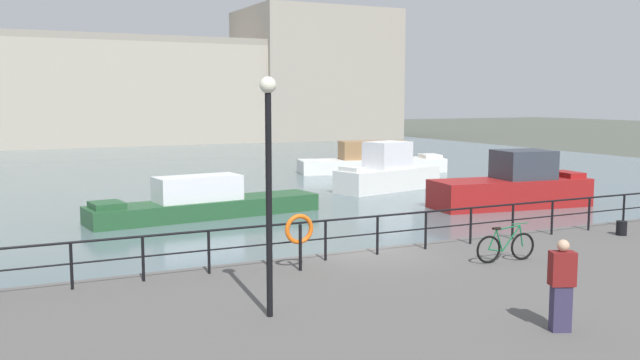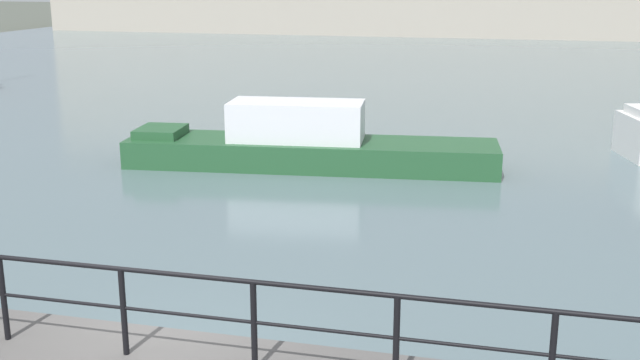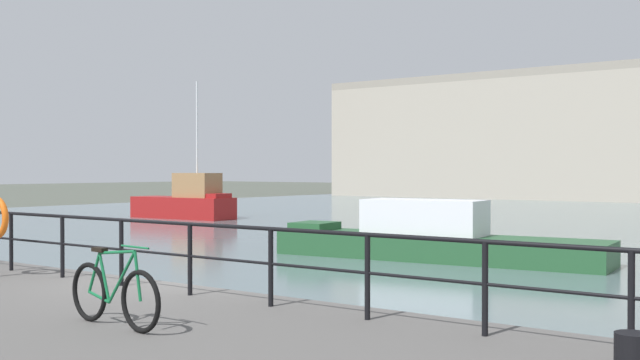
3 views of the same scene
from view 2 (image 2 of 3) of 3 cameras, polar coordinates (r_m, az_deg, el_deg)
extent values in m
cube|color=slate|center=(38.86, 7.90, 7.33)|extent=(80.00, 60.00, 0.01)
cube|color=#23512D|center=(20.88, -0.69, 1.96)|extent=(10.09, 3.06, 0.73)
cube|color=silver|center=(20.76, -1.73, 4.37)|extent=(3.69, 1.90, 1.04)
cube|color=#23512D|center=(21.78, -11.63, 3.50)|extent=(1.34, 1.52, 0.24)
cylinder|color=black|center=(10.03, -22.22, -8.06)|extent=(0.07, 0.07, 1.05)
cylinder|color=black|center=(9.23, -14.23, -9.38)|extent=(0.07, 0.07, 1.05)
cylinder|color=black|center=(8.65, -4.87, -10.69)|extent=(0.07, 0.07, 1.05)
cylinder|color=black|center=(8.31, 5.62, -11.81)|extent=(0.07, 0.07, 1.05)
cylinder|color=black|center=(8.27, 16.67, -12.57)|extent=(0.07, 0.07, 1.05)
cylinder|color=black|center=(8.70, -9.86, -6.91)|extent=(23.47, 0.06, 0.06)
cylinder|color=black|center=(8.89, -9.73, -9.74)|extent=(23.47, 0.04, 0.04)
camera|label=1|loc=(16.07, -107.30, -4.72)|focal=39.07mm
camera|label=3|loc=(6.35, 103.92, -26.73)|focal=43.83mm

